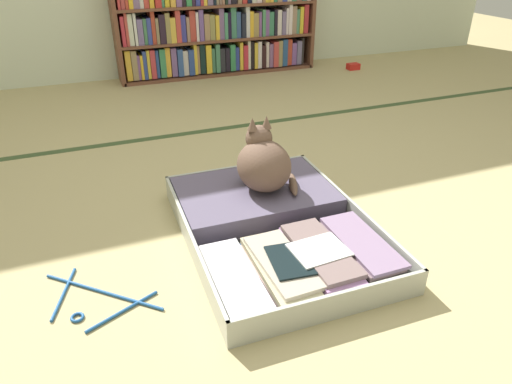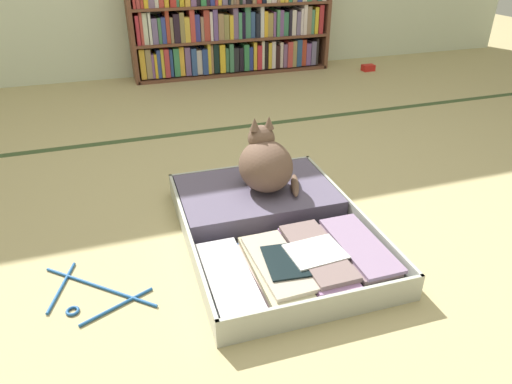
{
  "view_description": "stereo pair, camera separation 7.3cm",
  "coord_description": "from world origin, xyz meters",
  "px_view_note": "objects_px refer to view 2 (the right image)",
  "views": [
    {
      "loc": [
        -0.64,
        -1.38,
        0.99
      ],
      "look_at": [
        -0.09,
        0.02,
        0.16
      ],
      "focal_mm": 32.27,
      "sensor_mm": 36.0,
      "label": 1
    },
    {
      "loc": [
        -0.57,
        -1.4,
        0.99
      ],
      "look_at": [
        -0.09,
        0.02,
        0.16
      ],
      "focal_mm": 32.27,
      "sensor_mm": 36.0,
      "label": 2
    }
  ],
  "objects_px": {
    "bookshelf": "(231,23)",
    "clothes_hanger": "(91,294)",
    "small_red_pouch": "(368,68)",
    "black_cat": "(265,164)",
    "open_suitcase": "(272,222)"
  },
  "relations": [
    {
      "from": "bookshelf",
      "to": "clothes_hanger",
      "type": "xyz_separation_m",
      "value": [
        -1.17,
        -2.45,
        -0.39
      ]
    },
    {
      "from": "bookshelf",
      "to": "small_red_pouch",
      "type": "height_order",
      "value": "bookshelf"
    },
    {
      "from": "bookshelf",
      "to": "clothes_hanger",
      "type": "height_order",
      "value": "bookshelf"
    },
    {
      "from": "open_suitcase",
      "to": "black_cat",
      "type": "distance_m",
      "value": 0.24
    },
    {
      "from": "clothes_hanger",
      "to": "black_cat",
      "type": "bearing_deg",
      "value": 25.51
    },
    {
      "from": "open_suitcase",
      "to": "black_cat",
      "type": "bearing_deg",
      "value": 79.13
    },
    {
      "from": "bookshelf",
      "to": "small_red_pouch",
      "type": "relative_size",
      "value": 16.0
    },
    {
      "from": "black_cat",
      "to": "small_red_pouch",
      "type": "bearing_deg",
      "value": 49.3
    },
    {
      "from": "bookshelf",
      "to": "small_red_pouch",
      "type": "xyz_separation_m",
      "value": [
        1.1,
        -0.29,
        -0.37
      ]
    },
    {
      "from": "bookshelf",
      "to": "black_cat",
      "type": "height_order",
      "value": "bookshelf"
    },
    {
      "from": "bookshelf",
      "to": "open_suitcase",
      "type": "bearing_deg",
      "value": -102.39
    },
    {
      "from": "small_red_pouch",
      "to": "clothes_hanger",
      "type": "bearing_deg",
      "value": -136.43
    },
    {
      "from": "bookshelf",
      "to": "black_cat",
      "type": "xyz_separation_m",
      "value": [
        -0.47,
        -2.12,
        -0.19
      ]
    },
    {
      "from": "black_cat",
      "to": "clothes_hanger",
      "type": "height_order",
      "value": "black_cat"
    },
    {
      "from": "open_suitcase",
      "to": "clothes_hanger",
      "type": "relative_size",
      "value": 2.76
    }
  ]
}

